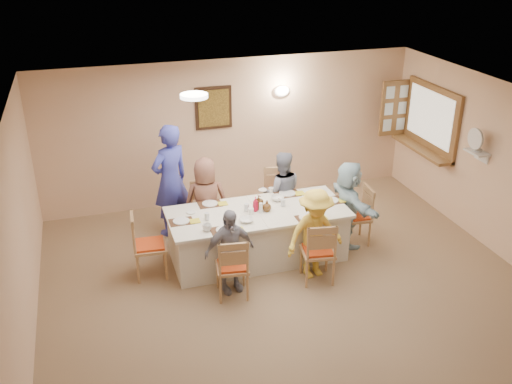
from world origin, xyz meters
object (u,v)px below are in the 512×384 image
object	(u,v)px
desk_fan	(477,143)
chair_front_left	(232,266)
chair_front_right	(318,250)
chair_back_left	(205,212)
chair_left_end	(150,245)
dining_table	(258,235)
diner_right_end	(348,204)
diner_back_right	(281,192)
diner_back_left	(206,201)
diner_front_right	(315,234)
condiment_ketchup	(255,204)
diner_front_left	(229,251)
caregiver	(170,180)
chair_right_end	(355,215)
chair_back_right	(279,200)
serving_hatch	(431,119)

from	to	relation	value
desk_fan	chair_front_left	world-z (taller)	desk_fan
chair_front_right	chair_back_left	bearing A→B (deg)	-43.71
chair_back_left	chair_left_end	xyz separation A→B (m)	(-0.95, -0.80, 0.02)
dining_table	diner_right_end	distance (m)	1.45
diner_back_right	diner_back_left	bearing A→B (deg)	11.09
diner_front_right	condiment_ketchup	bearing A→B (deg)	124.02
diner_front_left	caregiver	bearing A→B (deg)	94.19
dining_table	chair_right_end	distance (m)	1.55
chair_left_end	caregiver	distance (m)	1.32
chair_back_right	chair_left_end	bearing A→B (deg)	-148.93
diner_right_end	condiment_ketchup	distance (m)	1.46
chair_front_left	diner_back_left	bearing A→B (deg)	-81.97
chair_front_left	diner_back_left	size ratio (longest dim) A/B	0.65
dining_table	chair_back_left	xyz separation A→B (m)	(-0.60, 0.80, 0.08)
chair_back_left	chair_right_end	size ratio (longest dim) A/B	1.00
serving_hatch	dining_table	distance (m)	3.72
dining_table	diner_back_left	world-z (taller)	diner_back_left
chair_back_right	chair_left_end	world-z (taller)	chair_back_right
serving_hatch	diner_back_left	world-z (taller)	serving_hatch
diner_back_left	diner_right_end	distance (m)	2.13
serving_hatch	chair_back_left	xyz separation A→B (m)	(-3.99, -0.23, -1.04)
chair_left_end	chair_right_end	size ratio (longest dim) A/B	1.05
chair_left_end	diner_front_right	size ratio (longest dim) A/B	0.73
serving_hatch	chair_front_right	size ratio (longest dim) A/B	1.62
chair_front_left	chair_right_end	bearing A→B (deg)	-151.56
dining_table	chair_back_left	world-z (taller)	chair_back_left
chair_left_end	desk_fan	bearing A→B (deg)	-89.49
chair_back_left	condiment_ketchup	size ratio (longest dim) A/B	4.20
diner_front_left	caregiver	size ratio (longest dim) A/B	0.66
desk_fan	dining_table	xyz separation A→B (m)	(-3.28, 0.32, -1.17)
chair_left_end	chair_right_end	distance (m)	3.10
desk_fan	chair_left_end	bearing A→B (deg)	176.19
chair_front_right	diner_back_right	world-z (taller)	diner_back_right
desk_fan	diner_back_right	bearing A→B (deg)	159.52
dining_table	chair_back_right	world-z (taller)	chair_back_right
serving_hatch	diner_back_right	bearing A→B (deg)	-172.89
chair_right_end	diner_right_end	xyz separation A→B (m)	(-0.13, 0.00, 0.22)
diner_back_right	caregiver	world-z (taller)	caregiver
diner_back_left	caregiver	bearing A→B (deg)	-41.36
desk_fan	diner_back_right	size ratio (longest dim) A/B	0.22
chair_left_end	caregiver	world-z (taller)	caregiver
diner_front_right	diner_back_right	bearing A→B (deg)	81.81
chair_front_left	diner_right_end	xyz separation A→B (m)	(2.02, 0.80, 0.23)
condiment_ketchup	diner_right_end	bearing A→B (deg)	-0.56
chair_right_end	chair_left_end	bearing A→B (deg)	-84.99
serving_hatch	dining_table	size ratio (longest dim) A/B	0.59
caregiver	condiment_ketchup	size ratio (longest dim) A/B	8.26
chair_left_end	chair_front_left	bearing A→B (deg)	-125.78
desk_fan	chair_right_end	xyz separation A→B (m)	(-1.73, 0.32, -1.09)
chair_back_right	chair_front_right	bearing A→B (deg)	-79.34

